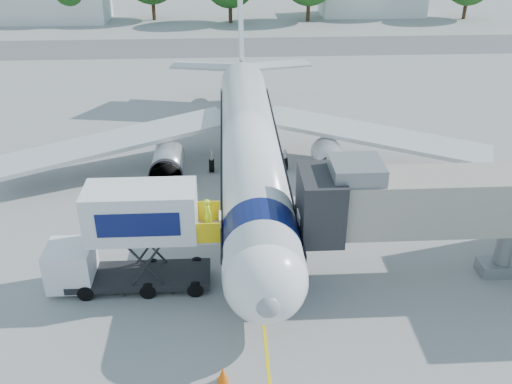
{
  "coord_description": "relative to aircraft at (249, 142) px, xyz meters",
  "views": [
    {
      "loc": [
        -1.47,
        -30.53,
        17.68
      ],
      "look_at": [
        0.03,
        -3.33,
        3.2
      ],
      "focal_mm": 40.0,
      "sensor_mm": 36.0,
      "label": 1
    }
  ],
  "objects": [
    {
      "name": "ground",
      "position": [
        0.0,
        -4.12,
        -2.95
      ],
      "size": [
        160.0,
        160.0,
        0.0
      ],
      "primitive_type": "plane",
      "color": "gray",
      "rests_on": "ground"
    },
    {
      "name": "guidance_line",
      "position": [
        0.0,
        -4.12,
        -2.94
      ],
      "size": [
        0.15,
        70.0,
        0.01
      ],
      "primitive_type": "cube",
      "color": "yellow",
      "rests_on": "ground"
    },
    {
      "name": "taxiway_strip",
      "position": [
        0.0,
        37.88,
        -2.94
      ],
      "size": [
        120.0,
        10.0,
        0.01
      ],
      "primitive_type": "cube",
      "color": "#59595B",
      "rests_on": "ground"
    },
    {
      "name": "aircraft",
      "position": [
        0.0,
        0.0,
        0.0
      ],
      "size": [
        34.17,
        37.73,
        11.35
      ],
      "color": "white",
      "rests_on": "ground"
    },
    {
      "name": "jet_bridge",
      "position": [
        7.99,
        -11.12,
        1.39
      ],
      "size": [
        13.9,
        3.2,
        6.6
      ],
      "color": "gray",
      "rests_on": "ground"
    },
    {
      "name": "catering_hiloader",
      "position": [
        -6.27,
        -11.12,
        -0.19
      ],
      "size": [
        8.5,
        2.44,
        5.5
      ],
      "color": "black",
      "rests_on": "ground"
    },
    {
      "name": "safety_cone_b",
      "position": [
        -1.88,
        -17.75,
        -2.6
      ],
      "size": [
        0.45,
        0.45,
        0.72
      ],
      "color": "#EC5E0C",
      "rests_on": "ground"
    },
    {
      "name": "outbuilding_left",
      "position": [
        -28.0,
        55.88,
        -0.29
      ],
      "size": [
        18.4,
        8.4,
        5.3
      ],
      "color": "silver",
      "rests_on": "ground"
    }
  ]
}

